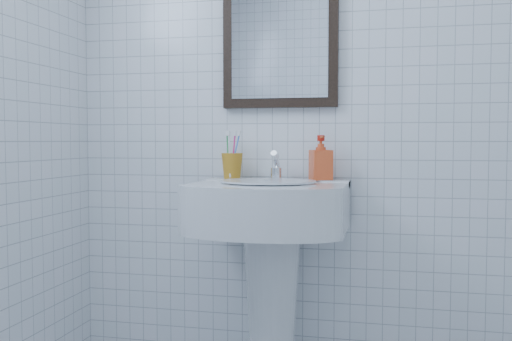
# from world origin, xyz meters

# --- Properties ---
(wall_back) EXTENTS (2.20, 0.02, 2.50)m
(wall_back) POSITION_xyz_m (0.00, 1.20, 1.25)
(wall_back) COLOR white
(wall_back) RESTS_ON ground
(washbasin) EXTENTS (0.61, 0.45, 0.94)m
(washbasin) POSITION_xyz_m (-0.17, 0.99, 0.63)
(washbasin) COLOR white
(washbasin) RESTS_ON ground
(faucet) EXTENTS (0.05, 0.11, 0.12)m
(faucet) POSITION_xyz_m (-0.17, 1.10, 0.98)
(faucet) COLOR silver
(faucet) RESTS_ON washbasin
(toothbrush_cup) EXTENTS (0.10, 0.10, 0.11)m
(toothbrush_cup) POSITION_xyz_m (-0.36, 1.11, 0.99)
(toothbrush_cup) COLOR #BB7C1B
(toothbrush_cup) RESTS_ON washbasin
(soap_dispenser) EXTENTS (0.11, 0.11, 0.18)m
(soap_dispenser) POSITION_xyz_m (0.02, 1.12, 1.03)
(soap_dispenser) COLOR red
(soap_dispenser) RESTS_ON washbasin
(wall_mirror) EXTENTS (0.50, 0.04, 0.62)m
(wall_mirror) POSITION_xyz_m (-0.17, 1.18, 1.55)
(wall_mirror) COLOR black
(wall_mirror) RESTS_ON wall_back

